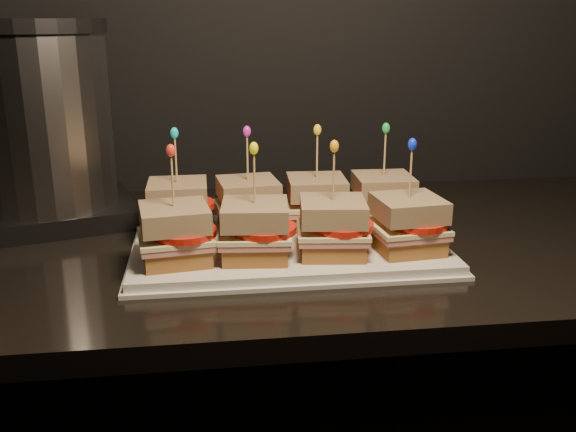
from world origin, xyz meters
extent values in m
cube|color=black|center=(0.52, 1.68, 0.86)|extent=(2.68, 0.65, 0.03)
cube|color=silver|center=(0.44, 1.62, 0.88)|extent=(0.45, 0.28, 0.02)
cube|color=silver|center=(0.44, 1.62, 0.88)|extent=(0.46, 0.29, 0.01)
cube|color=brown|center=(0.28, 1.69, 0.90)|extent=(0.09, 0.09, 0.02)
cube|color=#B96C63|center=(0.28, 1.69, 0.92)|extent=(0.10, 0.09, 0.01)
cube|color=beige|center=(0.28, 1.69, 0.93)|extent=(0.10, 0.09, 0.01)
cylinder|color=red|center=(0.29, 1.68, 0.94)|extent=(0.09, 0.09, 0.01)
cube|color=#4D260B|center=(0.28, 1.69, 0.96)|extent=(0.09, 0.09, 0.03)
cylinder|color=tan|center=(0.28, 1.69, 1.00)|extent=(0.00, 0.00, 0.09)
ellipsoid|color=#13BBC1|center=(0.28, 1.69, 1.05)|extent=(0.01, 0.01, 0.02)
cube|color=brown|center=(0.39, 1.69, 0.90)|extent=(0.10, 0.10, 0.02)
cube|color=#B96C63|center=(0.39, 1.69, 0.92)|extent=(0.11, 0.10, 0.01)
cube|color=beige|center=(0.39, 1.69, 0.93)|extent=(0.11, 0.10, 0.01)
cylinder|color=red|center=(0.40, 1.68, 0.94)|extent=(0.09, 0.09, 0.01)
cube|color=#4D260B|center=(0.39, 1.69, 0.96)|extent=(0.10, 0.10, 0.03)
cylinder|color=tan|center=(0.39, 1.69, 1.00)|extent=(0.00, 0.00, 0.09)
ellipsoid|color=#C722B7|center=(0.39, 1.69, 1.05)|extent=(0.01, 0.01, 0.02)
cube|color=brown|center=(0.50, 1.69, 0.90)|extent=(0.09, 0.09, 0.02)
cube|color=#B96C63|center=(0.50, 1.69, 0.92)|extent=(0.10, 0.10, 0.01)
cube|color=beige|center=(0.50, 1.69, 0.93)|extent=(0.10, 0.10, 0.01)
cylinder|color=red|center=(0.51, 1.68, 0.94)|extent=(0.09, 0.09, 0.01)
cube|color=#4D260B|center=(0.50, 1.69, 0.96)|extent=(0.09, 0.09, 0.03)
cylinder|color=tan|center=(0.50, 1.69, 1.00)|extent=(0.00, 0.00, 0.09)
ellipsoid|color=yellow|center=(0.50, 1.69, 1.05)|extent=(0.01, 0.01, 0.02)
cube|color=brown|center=(0.60, 1.69, 0.90)|extent=(0.09, 0.09, 0.02)
cube|color=#B96C63|center=(0.60, 1.69, 0.92)|extent=(0.10, 0.10, 0.01)
cube|color=beige|center=(0.60, 1.69, 0.93)|extent=(0.10, 0.10, 0.01)
cylinder|color=red|center=(0.62, 1.68, 0.94)|extent=(0.09, 0.09, 0.01)
cube|color=#4D260B|center=(0.60, 1.69, 0.96)|extent=(0.09, 0.09, 0.03)
cylinder|color=tan|center=(0.60, 1.69, 1.00)|extent=(0.00, 0.00, 0.09)
ellipsoid|color=green|center=(0.60, 1.69, 1.05)|extent=(0.01, 0.01, 0.02)
cube|color=brown|center=(0.28, 1.56, 0.90)|extent=(0.10, 0.10, 0.02)
cube|color=#B96C63|center=(0.28, 1.56, 0.92)|extent=(0.11, 0.10, 0.01)
cube|color=beige|center=(0.28, 1.56, 0.93)|extent=(0.11, 0.11, 0.01)
cylinder|color=red|center=(0.29, 1.55, 0.94)|extent=(0.09, 0.09, 0.01)
cube|color=#4D260B|center=(0.28, 1.56, 0.96)|extent=(0.10, 0.10, 0.03)
cylinder|color=tan|center=(0.28, 1.56, 1.00)|extent=(0.00, 0.00, 0.09)
ellipsoid|color=red|center=(0.28, 1.56, 1.05)|extent=(0.01, 0.01, 0.02)
cube|color=brown|center=(0.39, 1.56, 0.90)|extent=(0.09, 0.09, 0.02)
cube|color=#B96C63|center=(0.39, 1.56, 0.92)|extent=(0.10, 0.10, 0.01)
cube|color=beige|center=(0.39, 1.56, 0.93)|extent=(0.11, 0.10, 0.01)
cylinder|color=red|center=(0.40, 1.55, 0.94)|extent=(0.09, 0.09, 0.01)
cube|color=#4D260B|center=(0.39, 1.56, 0.96)|extent=(0.10, 0.10, 0.03)
cylinder|color=tan|center=(0.39, 1.56, 1.00)|extent=(0.00, 0.00, 0.09)
ellipsoid|color=#F2F00B|center=(0.39, 1.56, 1.05)|extent=(0.01, 0.01, 0.02)
cube|color=brown|center=(0.50, 1.56, 0.90)|extent=(0.10, 0.10, 0.02)
cube|color=#B96C63|center=(0.50, 1.56, 0.92)|extent=(0.11, 0.10, 0.01)
cube|color=beige|center=(0.50, 1.56, 0.93)|extent=(0.11, 0.10, 0.01)
cylinder|color=red|center=(0.51, 1.55, 0.94)|extent=(0.09, 0.09, 0.01)
cube|color=#4D260B|center=(0.50, 1.56, 0.96)|extent=(0.10, 0.10, 0.03)
cylinder|color=tan|center=(0.50, 1.56, 1.00)|extent=(0.00, 0.00, 0.09)
ellipsoid|color=orange|center=(0.50, 1.56, 1.05)|extent=(0.01, 0.01, 0.02)
cube|color=brown|center=(0.60, 1.56, 0.90)|extent=(0.10, 0.10, 0.02)
cube|color=#B96C63|center=(0.60, 1.56, 0.92)|extent=(0.10, 0.10, 0.01)
cube|color=beige|center=(0.60, 1.56, 0.93)|extent=(0.11, 0.10, 0.01)
cylinder|color=red|center=(0.62, 1.55, 0.94)|extent=(0.09, 0.09, 0.01)
cube|color=#4D260B|center=(0.60, 1.56, 0.96)|extent=(0.10, 0.10, 0.03)
cylinder|color=tan|center=(0.60, 1.56, 1.00)|extent=(0.00, 0.00, 0.09)
ellipsoid|color=#102ADE|center=(0.60, 1.56, 1.05)|extent=(0.01, 0.01, 0.02)
cube|color=#262628|center=(0.07, 1.82, 0.89)|extent=(0.31, 0.28, 0.03)
cylinder|color=silver|center=(0.07, 1.82, 1.05)|extent=(0.21, 0.21, 0.28)
cylinder|color=#262628|center=(0.07, 1.82, 1.20)|extent=(0.22, 0.22, 0.02)
camera|label=1|loc=(0.33, 0.74, 1.21)|focal=40.00mm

